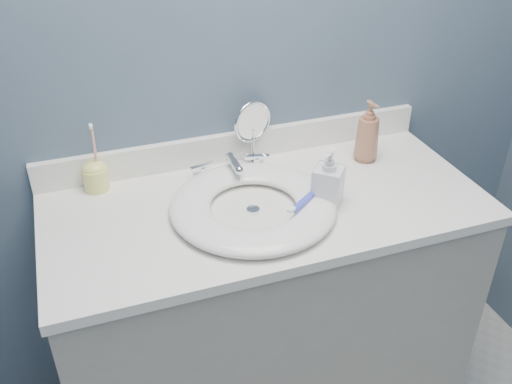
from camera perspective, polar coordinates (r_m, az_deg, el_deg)
name	(u,v)px	position (r m, az deg, el deg)	size (l,w,h in m)	color
back_wall	(234,59)	(1.67, -2.18, 13.19)	(2.20, 0.02, 2.40)	slate
vanity_cabinet	(265,320)	(1.87, 0.92, -12.70)	(1.20, 0.55, 0.85)	#A39F95
countertop	(267,207)	(1.59, 1.06, -1.46)	(1.22, 0.57, 0.03)	white
backsplash	(237,146)	(1.77, -1.88, 4.65)	(1.22, 0.02, 0.09)	white
basin	(253,205)	(1.53, -0.29, -1.35)	(0.45, 0.45, 0.04)	white
drain	(253,210)	(1.54, -0.29, -1.81)	(0.04, 0.04, 0.01)	silver
faucet	(231,168)	(1.69, -2.49, 2.42)	(0.25, 0.13, 0.07)	silver
makeup_mirror	(253,128)	(1.73, -0.34, 6.38)	(0.13, 0.08, 0.20)	silver
soap_bottle_amber	(368,131)	(1.77, 11.11, 5.97)	(0.07, 0.08, 0.19)	#9D6446
soap_bottle_clear	(328,178)	(1.54, 7.26, 1.44)	(0.08, 0.08, 0.17)	silver
toothbrush_holder	(95,175)	(1.68, -15.78, 1.66)	(0.07, 0.07, 0.20)	#F1F178
toothbrush_lying	(307,199)	(1.52, 5.14, -0.67)	(0.15, 0.11, 0.02)	#3E46DC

